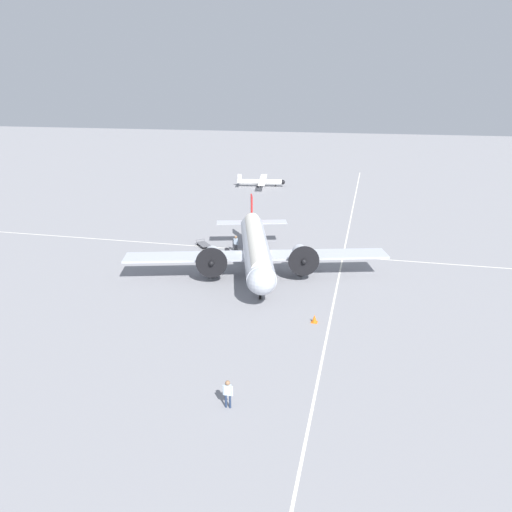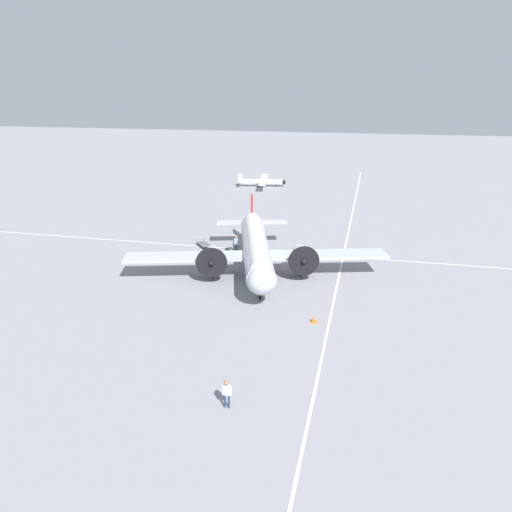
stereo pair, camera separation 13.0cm
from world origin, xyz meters
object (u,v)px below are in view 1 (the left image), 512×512
object	(u,v)px
passenger_boarding	(236,242)
baggage_cart	(204,244)
crew_foreground	(228,391)
light_aircraft_distant	(262,182)
airliner_main	(256,248)
suitcase_near_door	(227,250)
traffic_cone	(314,319)

from	to	relation	value
passenger_boarding	baggage_cart	world-z (taller)	passenger_boarding
crew_foreground	passenger_boarding	world-z (taller)	passenger_boarding
passenger_boarding	light_aircraft_distant	xyz separation A→B (m)	(5.09, -35.90, -0.24)
airliner_main	crew_foreground	distance (m)	20.63
passenger_boarding	suitcase_near_door	distance (m)	1.27
baggage_cart	traffic_cone	distance (m)	20.83
light_aircraft_distant	passenger_boarding	bearing A→B (deg)	-91.39
baggage_cart	light_aircraft_distant	xyz separation A→B (m)	(1.17, -34.87, 0.58)
crew_foreground	passenger_boarding	size ratio (longest dim) A/B	0.93
suitcase_near_door	light_aircraft_distant	size ratio (longest dim) A/B	0.04
baggage_cart	traffic_cone	world-z (taller)	traffic_cone
airliner_main	baggage_cart	size ratio (longest dim) A/B	10.48
baggage_cart	crew_foreground	bearing A→B (deg)	-18.57
crew_foreground	baggage_cart	world-z (taller)	crew_foreground
suitcase_near_door	light_aircraft_distant	xyz separation A→B (m)	(4.20, -36.17, 0.63)
baggage_cart	traffic_cone	bearing A→B (deg)	1.74
airliner_main	traffic_cone	distance (m)	11.30
passenger_boarding	traffic_cone	world-z (taller)	passenger_boarding
airliner_main	passenger_boarding	size ratio (longest dim) A/B	13.09
airliner_main	passenger_boarding	distance (m)	6.65
light_aircraft_distant	traffic_cone	size ratio (longest dim) A/B	18.15
crew_foreground	suitcase_near_door	distance (m)	26.68
baggage_cart	traffic_cone	size ratio (longest dim) A/B	3.66
crew_foreground	passenger_boarding	xyz separation A→B (m)	(6.57, -25.88, 0.07)
airliner_main	baggage_cart	bearing A→B (deg)	-147.80
crew_foreground	passenger_boarding	bearing A→B (deg)	103.92
airliner_main	suitcase_near_door	bearing A→B (deg)	-156.59
passenger_boarding	baggage_cart	bearing A→B (deg)	-171.79
crew_foreground	suitcase_near_door	xyz separation A→B (m)	(7.46, -25.60, -0.79)
crew_foreground	traffic_cone	world-z (taller)	crew_foreground
baggage_cart	light_aircraft_distant	distance (m)	34.90
crew_foreground	baggage_cart	size ratio (longest dim) A/B	0.75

